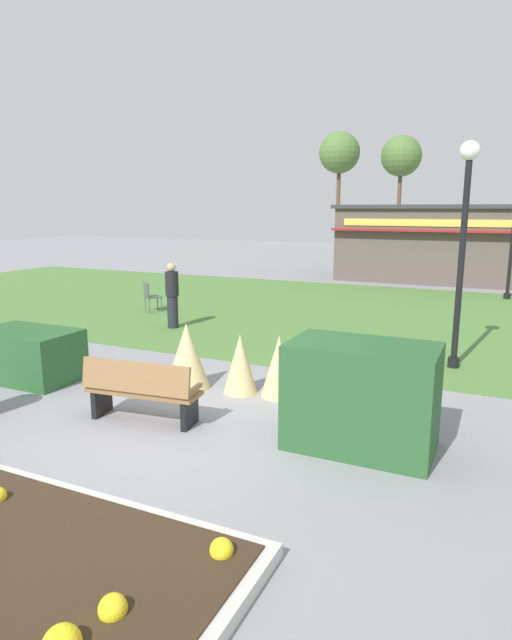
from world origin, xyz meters
TOP-DOWN VIEW (x-y plane):
  - ground_plane at (0.00, 0.00)m, footprint 80.00×80.00m
  - lawn_patch at (0.00, 9.21)m, footprint 36.00×12.00m
  - flower_bed at (0.29, -3.21)m, footprint 4.56×2.18m
  - park_bench at (-0.49, -0.10)m, footprint 1.75×0.71m
  - hedge_left at (-3.57, 0.67)m, footprint 1.81×1.10m
  - hedge_right at (2.60, 0.43)m, footprint 1.86×1.10m
  - ornamental_grass_behind_left at (1.33, 1.64)m, footprint 0.64×0.64m
  - ornamental_grass_behind_right at (0.90, 1.77)m, footprint 0.60×0.60m
  - ornamental_grass_behind_center at (-0.70, 1.47)m, footprint 0.78×0.78m
  - ornamental_grass_behind_far at (0.23, 1.66)m, footprint 0.58×0.58m
  - lamppost_mid at (3.37, 4.73)m, footprint 0.36×0.36m
  - food_kiosk at (1.58, 18.53)m, footprint 8.62×5.20m
  - cafe_chair_west at (-5.45, 6.95)m, footprint 0.62×0.62m
  - person_strolling at (-3.60, 5.38)m, footprint 0.34×0.34m
  - parked_car_west_slot at (-2.57, 26.32)m, footprint 4.32×2.30m
  - parked_car_center_slot at (2.46, 26.32)m, footprint 4.34×2.33m
  - tree_right_bg at (-3.10, 33.29)m, footprint 2.80×2.80m
  - tree_center_bg at (-6.89, 31.08)m, footprint 2.80×2.80m

SIDE VIEW (x-z plane):
  - ground_plane at x=0.00m, z-range 0.00..0.00m
  - lawn_patch at x=0.00m, z-range 0.00..0.01m
  - flower_bed at x=0.29m, z-range -0.07..0.25m
  - hedge_left at x=-3.57m, z-range 0.00..0.92m
  - park_bench at x=-0.49m, z-range 0.01..0.96m
  - ornamental_grass_behind_left at x=1.33m, z-range 0.00..1.00m
  - ornamental_grass_behind_far at x=0.23m, z-range 0.00..1.01m
  - ornamental_grass_behind_right at x=0.90m, z-range 0.00..1.03m
  - cafe_chair_west at x=-5.45m, z-range 0.08..0.97m
  - ornamental_grass_behind_center at x=-0.70m, z-range 0.00..1.15m
  - parked_car_west_slot at x=-2.57m, z-range 0.04..1.24m
  - parked_car_center_slot at x=2.46m, z-range 0.04..1.24m
  - hedge_right at x=2.60m, z-range 0.00..1.39m
  - person_strolling at x=-3.60m, z-range 0.02..1.71m
  - food_kiosk at x=1.58m, z-range 0.01..3.21m
  - lamppost_mid at x=3.37m, z-range 0.55..4.81m
  - tree_right_bg at x=-3.10m, z-range 2.53..10.53m
  - tree_center_bg at x=-6.89m, z-range 2.62..10.81m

